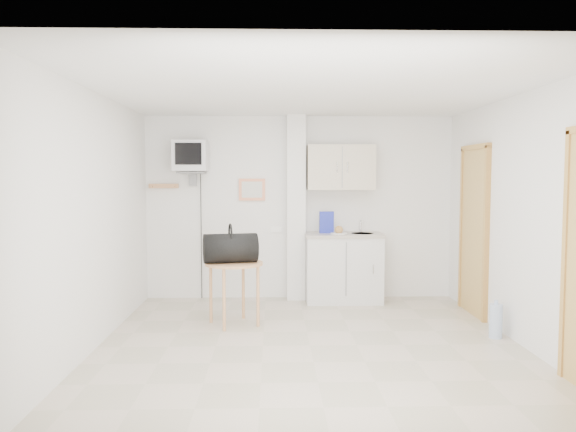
{
  "coord_description": "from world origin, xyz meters",
  "views": [
    {
      "loc": [
        -0.37,
        -5.46,
        1.67
      ],
      "look_at": [
        -0.2,
        0.6,
        1.25
      ],
      "focal_mm": 35.0,
      "sensor_mm": 36.0,
      "label": 1
    }
  ],
  "objects_px": {
    "duffel_bag": "(230,248)",
    "water_bottle": "(496,321)",
    "round_table": "(234,270)",
    "crt_television": "(191,157)"
  },
  "relations": [
    {
      "from": "crt_television",
      "to": "round_table",
      "type": "xyz_separation_m",
      "value": [
        0.64,
        -1.2,
        -1.31
      ]
    },
    {
      "from": "round_table",
      "to": "duffel_bag",
      "type": "distance_m",
      "value": 0.26
    },
    {
      "from": "duffel_bag",
      "to": "water_bottle",
      "type": "distance_m",
      "value": 2.94
    },
    {
      "from": "water_bottle",
      "to": "round_table",
      "type": "bearing_deg",
      "value": 167.58
    },
    {
      "from": "round_table",
      "to": "duffel_bag",
      "type": "xyz_separation_m",
      "value": [
        -0.04,
        -0.03,
        0.26
      ]
    },
    {
      "from": "crt_television",
      "to": "round_table",
      "type": "relative_size",
      "value": 3.01
    },
    {
      "from": "duffel_bag",
      "to": "water_bottle",
      "type": "height_order",
      "value": "duffel_bag"
    },
    {
      "from": "crt_television",
      "to": "round_table",
      "type": "height_order",
      "value": "crt_television"
    },
    {
      "from": "water_bottle",
      "to": "crt_television",
      "type": "bearing_deg",
      "value": 152.05
    },
    {
      "from": "duffel_bag",
      "to": "water_bottle",
      "type": "relative_size",
      "value": 1.63
    }
  ]
}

